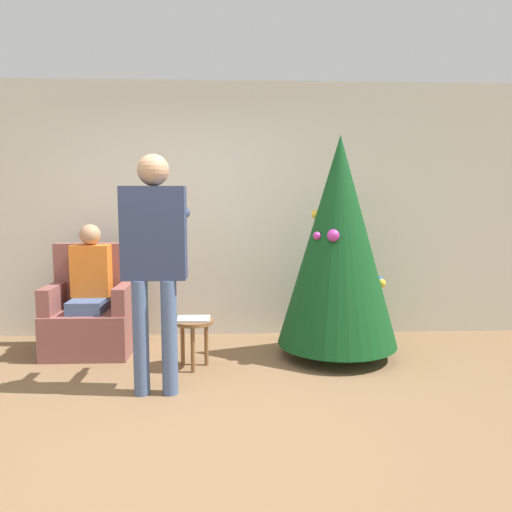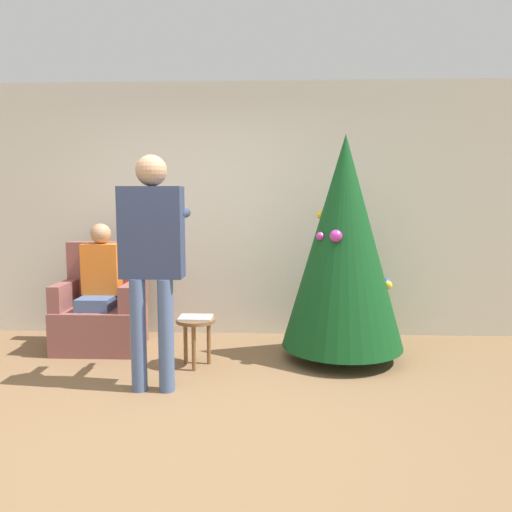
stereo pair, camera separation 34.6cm
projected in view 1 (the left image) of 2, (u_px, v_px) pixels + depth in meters
name	position (u px, v px, depth m)	size (l,w,h in m)	color
ground_plane	(189.00, 425.00, 3.30)	(14.00, 14.00, 0.00)	brown
wall_back	(206.00, 211.00, 5.35)	(8.00, 0.06, 2.70)	beige
christmas_tree	(339.00, 241.00, 4.59)	(1.11, 1.11, 2.06)	brown
armchair	(92.00, 315.00, 4.83)	(0.79, 0.65, 1.04)	brown
person_seated	(90.00, 283.00, 4.76)	(0.36, 0.46, 1.24)	#475B84
person_standing	(154.00, 249.00, 3.74)	(0.48, 0.57, 1.81)	#475B84
side_stool	(194.00, 329.00, 4.36)	(0.35, 0.35, 0.43)	brown
laptop	(194.00, 319.00, 4.35)	(0.29, 0.22, 0.02)	silver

